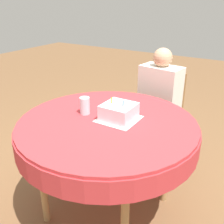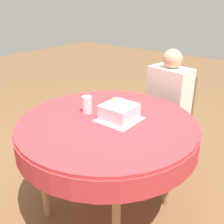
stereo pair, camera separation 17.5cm
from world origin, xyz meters
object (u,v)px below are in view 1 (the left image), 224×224
Objects in this scene: chair at (161,113)px; birthday_cake at (119,112)px; person at (158,97)px; drinking_glass at (85,106)px.

birthday_cake is at bearing -80.78° from chair.
chair is 4.29× the size of birthday_cake.
chair is 0.93m from birthday_cake.
person reaches higher than chair.
birthday_cake is 1.70× the size of drinking_glass.
drinking_glass is at bearing -96.33° from chair.
birthday_cake is 0.26m from drinking_glass.
birthday_cake reaches higher than chair.
birthday_cake is at bearing -79.78° from person.
drinking_glass is at bearing -96.96° from person.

